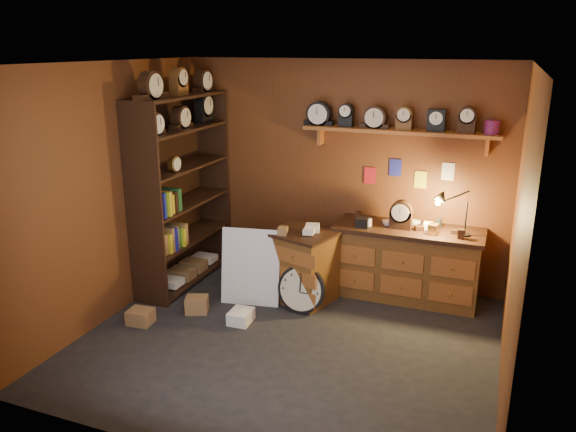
# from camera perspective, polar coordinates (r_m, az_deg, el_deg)

# --- Properties ---
(floor) EXTENTS (4.00, 4.00, 0.00)m
(floor) POSITION_cam_1_polar(r_m,az_deg,el_deg) (5.78, 0.01, -12.54)
(floor) COLOR black
(floor) RESTS_ON ground
(room_shell) EXTENTS (4.02, 3.62, 2.71)m
(room_shell) POSITION_cam_1_polar(r_m,az_deg,el_deg) (5.24, 0.90, 4.53)
(room_shell) COLOR #5E3116
(room_shell) RESTS_ON ground
(shelving_unit) EXTENTS (0.47, 1.60, 2.58)m
(shelving_unit) POSITION_cam_1_polar(r_m,az_deg,el_deg) (6.91, -10.97, 3.33)
(shelving_unit) COLOR black
(shelving_unit) RESTS_ON ground
(workbench) EXTENTS (1.68, 0.66, 1.36)m
(workbench) POSITION_cam_1_polar(r_m,az_deg,el_deg) (6.67, 11.99, -4.27)
(workbench) COLOR brown
(workbench) RESTS_ON ground
(low_cabinet) EXTENTS (0.86, 0.79, 0.91)m
(low_cabinet) POSITION_cam_1_polar(r_m,az_deg,el_deg) (6.48, 1.38, -4.80)
(low_cabinet) COLOR brown
(low_cabinet) RESTS_ON ground
(big_round_clock) EXTENTS (0.54, 0.17, 0.54)m
(big_round_clock) POSITION_cam_1_polar(r_m,az_deg,el_deg) (6.25, 1.37, -7.46)
(big_round_clock) COLOR black
(big_round_clock) RESTS_ON ground
(white_panel) EXTENTS (0.69, 0.30, 0.89)m
(white_panel) POSITION_cam_1_polar(r_m,az_deg,el_deg) (6.59, -3.76, -8.68)
(white_panel) COLOR silver
(white_panel) RESTS_ON ground
(mini_fridge) EXTENTS (0.55, 0.56, 0.48)m
(mini_fridge) POSITION_cam_1_polar(r_m,az_deg,el_deg) (6.98, -1.47, -4.97)
(mini_fridge) COLOR silver
(mini_fridge) RESTS_ON ground
(floor_box_a) EXTENTS (0.27, 0.23, 0.16)m
(floor_box_a) POSITION_cam_1_polar(r_m,az_deg,el_deg) (6.27, -14.76, -9.85)
(floor_box_a) COLOR olive
(floor_box_a) RESTS_ON ground
(floor_box_b) EXTENTS (0.23, 0.28, 0.13)m
(floor_box_b) POSITION_cam_1_polar(r_m,az_deg,el_deg) (6.12, -4.81, -10.14)
(floor_box_b) COLOR white
(floor_box_b) RESTS_ON ground
(floor_box_c) EXTENTS (0.30, 0.27, 0.18)m
(floor_box_c) POSITION_cam_1_polar(r_m,az_deg,el_deg) (6.38, -9.25, -8.87)
(floor_box_c) COLOR olive
(floor_box_c) RESTS_ON ground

